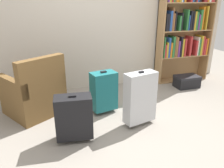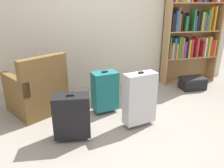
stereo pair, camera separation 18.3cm
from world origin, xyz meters
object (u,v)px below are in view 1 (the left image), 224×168
(storage_box, at_px, (187,81))
(suitcase_teal, at_px, (104,91))
(suitcase_silver, at_px, (140,98))
(bookshelf, at_px, (185,25))
(armchair, at_px, (35,94))
(mug, at_px, (69,108))
(suitcase_black, at_px, (74,117))

(storage_box, xyz_separation_m, suitcase_teal, (-1.82, -0.51, 0.22))
(suitcase_silver, bearing_deg, bookshelf, 42.50)
(armchair, xyz_separation_m, suitcase_teal, (0.99, -0.26, 0.02))
(suitcase_teal, height_order, suitcase_silver, suitcase_silver)
(mug, relative_size, suitcase_teal, 0.19)
(suitcase_teal, relative_size, suitcase_silver, 0.85)
(storage_box, xyz_separation_m, suitcase_silver, (-1.45, -1.00, 0.27))
(suitcase_black, bearing_deg, mug, 88.20)
(bookshelf, relative_size, armchair, 2.14)
(armchair, distance_m, suitcase_black, 0.97)
(suitcase_black, distance_m, suitcase_teal, 0.81)
(storage_box, xyz_separation_m, suitcase_black, (-2.35, -1.11, 0.19))
(armchair, distance_m, suitcase_teal, 1.02)
(mug, height_order, storage_box, storage_box)
(suitcase_black, height_order, suitcase_silver, suitcase_silver)
(bookshelf, xyz_separation_m, storage_box, (-0.10, -0.42, -1.02))
(bookshelf, height_order, armchair, bookshelf)
(bookshelf, distance_m, armchair, 3.09)
(armchair, bearing_deg, bookshelf, 12.99)
(mug, xyz_separation_m, suitcase_black, (-0.02, -0.78, 0.26))
(mug, distance_m, suitcase_silver, 1.16)
(mug, height_order, suitcase_teal, suitcase_teal)
(armchair, height_order, suitcase_black, armchair)
(suitcase_black, xyz_separation_m, suitcase_silver, (0.90, 0.11, 0.08))
(storage_box, bearing_deg, mug, -171.96)
(armchair, relative_size, suitcase_teal, 1.49)
(mug, bearing_deg, suitcase_black, -91.80)
(storage_box, distance_m, suitcase_black, 2.61)
(suitcase_teal, bearing_deg, suitcase_black, -131.39)
(mug, bearing_deg, armchair, 170.49)
(bookshelf, distance_m, mug, 2.77)
(mug, bearing_deg, storage_box, 8.04)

